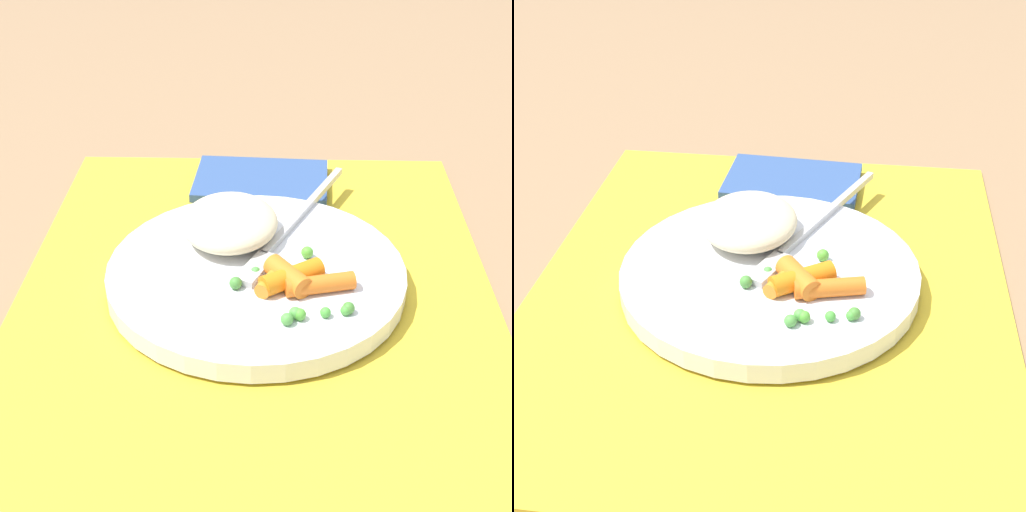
# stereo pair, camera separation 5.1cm
# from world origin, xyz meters

# --- Properties ---
(ground_plane) EXTENTS (2.40, 2.40, 0.00)m
(ground_plane) POSITION_xyz_m (0.00, 0.00, 0.00)
(ground_plane) COLOR #997551
(placemat) EXTENTS (0.47, 0.38, 0.01)m
(placemat) POSITION_xyz_m (0.00, 0.00, 0.00)
(placemat) COLOR gold
(placemat) RESTS_ON ground_plane
(plate) EXTENTS (0.24, 0.24, 0.02)m
(plate) POSITION_xyz_m (0.00, 0.00, 0.01)
(plate) COLOR white
(plate) RESTS_ON placemat
(rice_mound) EXTENTS (0.09, 0.08, 0.03)m
(rice_mound) POSITION_xyz_m (-0.04, -0.02, 0.04)
(rice_mound) COLOR beige
(rice_mound) RESTS_ON plate
(carrot_portion) EXTENTS (0.04, 0.08, 0.02)m
(carrot_portion) POSITION_xyz_m (0.03, 0.03, 0.03)
(carrot_portion) COLOR orange
(carrot_portion) RESTS_ON plate
(pea_scatter) EXTENTS (0.10, 0.09, 0.01)m
(pea_scatter) POSITION_xyz_m (0.04, 0.03, 0.03)
(pea_scatter) COLOR #52AD36
(pea_scatter) RESTS_ON plate
(fork) EXTENTS (0.20, 0.10, 0.01)m
(fork) POSITION_xyz_m (-0.05, 0.02, 0.03)
(fork) COLOR #BABABA
(fork) RESTS_ON plate
(napkin) EXTENTS (0.09, 0.13, 0.01)m
(napkin) POSITION_xyz_m (-0.17, -0.00, 0.01)
(napkin) COLOR #33518C
(napkin) RESTS_ON placemat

